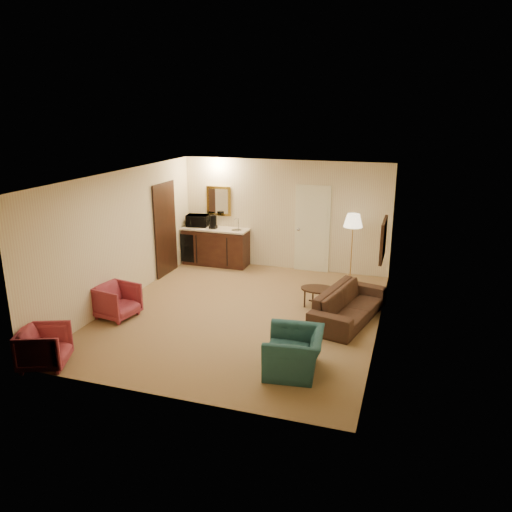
{
  "coord_description": "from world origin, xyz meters",
  "views": [
    {
      "loc": [
        2.94,
        -8.24,
        3.75
      ],
      "look_at": [
        0.11,
        0.5,
        1.01
      ],
      "focal_mm": 35.0,
      "sensor_mm": 36.0,
      "label": 1
    }
  ],
  "objects": [
    {
      "name": "ground",
      "position": [
        0.0,
        0.0,
        0.0
      ],
      "size": [
        6.0,
        6.0,
        0.0
      ],
      "primitive_type": "plane",
      "color": "olive",
      "rests_on": "ground"
    },
    {
      "name": "room_walls",
      "position": [
        -0.1,
        0.77,
        1.72
      ],
      "size": [
        5.02,
        6.01,
        2.61
      ],
      "color": "beige",
      "rests_on": "ground"
    },
    {
      "name": "wetbar_cabinet",
      "position": [
        -1.65,
        2.72,
        0.46
      ],
      "size": [
        1.64,
        0.58,
        0.92
      ],
      "primitive_type": "cube",
      "color": "#381E11",
      "rests_on": "ground"
    },
    {
      "name": "sofa",
      "position": [
        1.95,
        0.33,
        0.39
      ],
      "size": [
        1.04,
        2.09,
        0.79
      ],
      "primitive_type": "imported",
      "rotation": [
        0.0,
        0.0,
        1.34
      ],
      "color": "black",
      "rests_on": "ground"
    },
    {
      "name": "teal_armchair",
      "position": [
        1.44,
        -1.79,
        0.41
      ],
      "size": [
        0.72,
        1.01,
        0.82
      ],
      "primitive_type": "imported",
      "rotation": [
        0.0,
        0.0,
        -1.45
      ],
      "color": "#1F4D4A",
      "rests_on": "ground"
    },
    {
      "name": "rose_chair_near",
      "position": [
        -2.15,
        -0.87,
        0.35
      ],
      "size": [
        0.74,
        0.77,
        0.69
      ],
      "primitive_type": "imported",
      "rotation": [
        0.0,
        0.0,
        1.4
      ],
      "color": "#9A3237",
      "rests_on": "ground"
    },
    {
      "name": "rose_chair_far",
      "position": [
        -2.15,
        -2.8,
        0.34
      ],
      "size": [
        0.83,
        0.85,
        0.68
      ],
      "primitive_type": "imported",
      "rotation": [
        0.0,
        0.0,
        1.96
      ],
      "color": "#9A3237",
      "rests_on": "ground"
    },
    {
      "name": "coffee_table",
      "position": [
        1.32,
        0.71,
        0.2
      ],
      "size": [
        0.84,
        0.72,
        0.41
      ],
      "primitive_type": "cube",
      "rotation": [
        0.0,
        0.0,
        -0.39
      ],
      "color": "black",
      "rests_on": "ground"
    },
    {
      "name": "floor_lamp",
      "position": [
        1.7,
        2.4,
        0.78
      ],
      "size": [
        0.55,
        0.55,
        1.56
      ],
      "primitive_type": "cube",
      "rotation": [
        0.0,
        0.0,
        -0.41
      ],
      "color": "#B8853D",
      "rests_on": "ground"
    },
    {
      "name": "waste_bin",
      "position": [
        -1.0,
        2.65,
        0.15
      ],
      "size": [
        0.31,
        0.31,
        0.29
      ],
      "primitive_type": "cylinder",
      "rotation": [
        0.0,
        0.0,
        -0.4
      ],
      "color": "black",
      "rests_on": "ground"
    },
    {
      "name": "microwave",
      "position": [
        -2.15,
        2.78,
        1.1
      ],
      "size": [
        0.56,
        0.36,
        0.36
      ],
      "primitive_type": "imported",
      "rotation": [
        0.0,
        0.0,
        0.14
      ],
      "color": "black",
      "rests_on": "wetbar_cabinet"
    },
    {
      "name": "coffee_maker",
      "position": [
        -1.7,
        2.69,
        1.08
      ],
      "size": [
        0.18,
        0.18,
        0.33
      ],
      "primitive_type": "cylinder",
      "rotation": [
        0.0,
        0.0,
        -0.02
      ],
      "color": "black",
      "rests_on": "wetbar_cabinet"
    }
  ]
}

